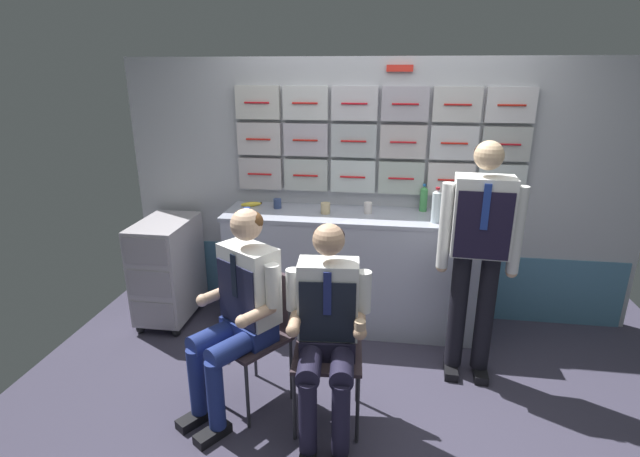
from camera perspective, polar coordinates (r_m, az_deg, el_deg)
The scene contains 16 objects.
ground at distance 3.24m, azimuth 5.19°, elevation -21.28°, with size 4.80×4.80×0.04m, color #3A3749.
galley_bulkhead at distance 3.97m, azimuth 6.84°, elevation 4.72°, with size 4.20×0.14×2.15m.
galley_counter at distance 3.91m, azimuth 3.58°, elevation -5.04°, with size 2.01×0.53×0.97m.
service_trolley at distance 4.19m, azimuth -17.86°, elevation -4.53°, with size 0.40×0.65×0.88m.
folding_chair_left at distance 3.07m, azimuth -7.13°, elevation -10.96°, with size 0.56×0.56×0.87m.
crew_member_left at distance 2.90m, azimuth -9.70°, elevation -8.96°, with size 0.62×0.68×1.30m.
folding_chair_center at distance 2.92m, azimuth 1.06°, elevation -12.55°, with size 0.43×0.43×0.87m.
crew_member_center at distance 2.70m, azimuth 0.90°, elevation -11.51°, with size 0.48×0.61×1.26m.
crew_member_standing at distance 3.25m, azimuth 18.59°, elevation -1.83°, with size 0.52×0.27×1.64m.
water_bottle_blue_cap at distance 3.88m, azimuth 12.37°, elevation 3.55°, with size 0.06×0.06×0.22m.
water_bottle_short at distance 3.60m, azimuth 13.85°, elevation 2.66°, with size 0.07×0.07×0.27m.
paper_cup_blue at distance 3.76m, azimuth 5.81°, elevation 2.52°, with size 0.06×0.06×0.09m.
coffee_cup_spare at distance 3.90m, azimuth -5.15°, elevation 3.05°, with size 0.06×0.06×0.08m.
coffee_cup_white at distance 3.74m, azimuth 0.66°, elevation 2.50°, with size 0.08×0.08×0.09m.
paper_cup_tan at distance 3.73m, azimuth -8.79°, elevation 2.05°, with size 0.06×0.06×0.07m.
snack_banana at distance 3.98m, azimuth -8.29°, elevation 2.91°, with size 0.17×0.10×0.04m.
Camera 1 is at (0.09, -2.49, 2.05)m, focal length 26.58 mm.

